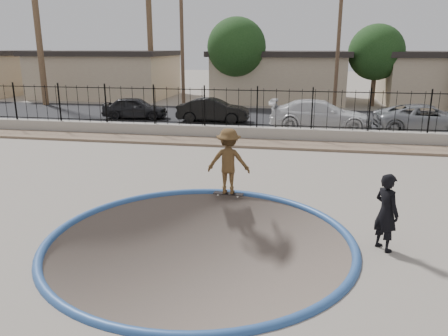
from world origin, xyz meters
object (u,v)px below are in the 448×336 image
skateboard (228,194)px  car_b (213,110)px  skater (229,164)px  car_c (320,115)px  car_d (427,119)px  car_a (135,108)px  videographer (386,212)px

skateboard → car_b: 12.90m
skater → car_c: 11.61m
car_b → car_d: 11.32m
car_a → car_d: 16.21m
skater → car_c: bearing=-106.4°
car_a → car_b: (4.88, -0.35, 0.02)m
skater → videographer: (3.90, -2.84, -0.10)m
videographer → car_b: bearing=-10.4°
videographer → car_d: size_ratio=0.33×
skater → skateboard: bearing=-91.5°
videographer → car_d: 14.71m
car_b → car_c: car_c is taller
skater → car_a: 15.13m
skater → car_d: size_ratio=0.37×
videographer → car_c: bearing=-30.8°
skater → car_a: bearing=-60.2°
videographer → car_a: size_ratio=0.44×
skateboard → car_b: size_ratio=0.22×
videographer → car_c: 14.12m
skater → car_c: size_ratio=0.36×
skateboard → videographer: 4.89m
skater → car_c: skater is taller
car_a → car_b: bearing=-100.0°
car_c → car_d: size_ratio=1.03×
car_a → skater: bearing=-154.1°
videographer → car_d: (4.24, 14.09, -0.11)m
skater → videographer: skater is taller
car_d → car_b: bearing=80.4°
videographer → skateboard: bearing=19.0°
skater → car_d: skater is taller
skater → videographer: size_ratio=1.12×
videographer → car_b: (-7.01, 15.34, -0.14)m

